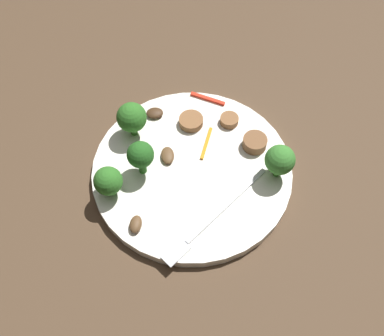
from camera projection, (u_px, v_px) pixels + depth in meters
The scene contains 15 objects.
ground_plane at pixel (192, 174), 0.62m from camera, with size 1.40×1.40×0.00m, color #4C3826.
plate at pixel (192, 171), 0.62m from camera, with size 0.27×0.27×0.01m, color white.
fork at pixel (210, 221), 0.57m from camera, with size 0.18×0.03×0.00m.
broccoli_floret_0 at pixel (108, 181), 0.57m from camera, with size 0.04×0.04×0.05m.
broccoli_floret_1 at pixel (141, 155), 0.58m from camera, with size 0.03×0.03×0.06m.
broccoli_floret_2 at pixel (132, 118), 0.61m from camera, with size 0.04×0.04×0.06m.
broccoli_floret_3 at pixel (280, 160), 0.58m from camera, with size 0.04×0.04×0.05m.
sausage_slice_0 at pixel (191, 121), 0.65m from camera, with size 0.03×0.03×0.01m, color brown.
sausage_slice_1 at pixel (255, 143), 0.62m from camera, with size 0.03×0.03×0.02m, color brown.
sausage_slice_2 at pixel (229, 120), 0.65m from camera, with size 0.03×0.03×0.01m, color brown.
mushroom_0 at pixel (168, 155), 0.62m from camera, with size 0.03×0.02×0.01m, color brown.
mushroom_1 at pixel (134, 223), 0.56m from camera, with size 0.02×0.02×0.01m, color brown.
mushroom_2 at pixel (155, 113), 0.66m from camera, with size 0.02×0.02×0.01m, color #422B19.
pepper_strip_0 at pixel (206, 143), 0.63m from camera, with size 0.05×0.00×0.00m, color orange.
pepper_strip_1 at pixel (208, 99), 0.67m from camera, with size 0.05×0.01×0.00m, color red.
Camera 1 is at (0.25, 0.21, 0.53)m, focal length 43.02 mm.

